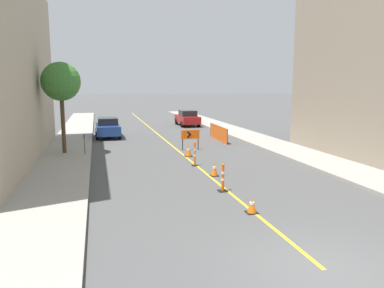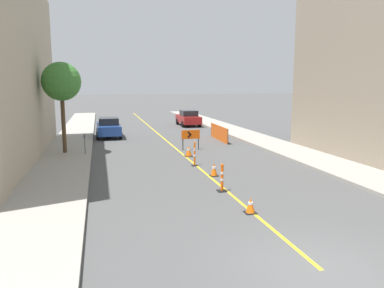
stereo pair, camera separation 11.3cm
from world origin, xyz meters
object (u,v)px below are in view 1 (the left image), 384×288
delineator_post_rear (195,155)px  arrow_barricade_primary (190,135)px  street_tree_left_near (61,82)px  delineator_post_front (223,179)px  traffic_cone_second (214,169)px  traffic_cone_nearest (252,205)px  parked_car_curb_near (108,127)px  parked_car_curb_mid (187,118)px  parking_meter_near_curb (84,140)px  traffic_cone_third (189,151)px

delineator_post_rear → arrow_barricade_primary: size_ratio=0.98×
delineator_post_rear → street_tree_left_near: 9.18m
delineator_post_front → traffic_cone_second: bearing=80.0°
traffic_cone_nearest → parked_car_curb_near: size_ratio=0.12×
traffic_cone_nearest → delineator_post_rear: 7.49m
delineator_post_rear → delineator_post_front: bearing=-91.2°
delineator_post_front → arrow_barricade_primary: (1.04, 9.56, 0.46)m
parked_car_curb_mid → parking_meter_near_curb: parked_car_curb_mid is taller
parked_car_curb_near → arrow_barricade_primary: bearing=-56.4°
traffic_cone_second → traffic_cone_third: (-0.04, 4.94, 0.00)m
street_tree_left_near → delineator_post_rear: bearing=-34.9°
traffic_cone_second → street_tree_left_near: (-7.20, 7.13, 4.04)m
arrow_barricade_primary → parked_car_curb_mid: size_ratio=0.30×
traffic_cone_second → parked_car_curb_mid: parked_car_curb_mid is taller
delineator_post_front → street_tree_left_near: (-6.76, 9.62, 3.87)m
parked_car_curb_near → parked_car_curb_mid: same height
traffic_cone_nearest → delineator_post_rear: bearing=90.1°
arrow_barricade_primary → street_tree_left_near: (-7.80, 0.06, 3.40)m
delineator_post_front → delineator_post_rear: 4.83m
parked_car_curb_mid → parking_meter_near_curb: bearing=-123.5°
traffic_cone_nearest → street_tree_left_near: (-6.87, 12.27, 4.09)m
traffic_cone_second → street_tree_left_near: bearing=135.3°
parked_car_curb_mid → street_tree_left_near: 17.94m
traffic_cone_nearest → traffic_cone_third: (0.29, 10.09, 0.06)m
traffic_cone_second → arrow_barricade_primary: bearing=85.1°
delineator_post_rear → parking_meter_near_curb: parking_meter_near_curb is taller
traffic_cone_nearest → street_tree_left_near: size_ratio=0.10×
traffic_cone_third → delineator_post_rear: bearing=-96.5°
arrow_barricade_primary → traffic_cone_third: bearing=-110.3°
traffic_cone_nearest → traffic_cone_second: bearing=86.3°
arrow_barricade_primary → parked_car_curb_near: bearing=121.2°
delineator_post_rear → parked_car_curb_mid: size_ratio=0.30×
arrow_barricade_primary → parking_meter_near_curb: 6.65m
traffic_cone_third → delineator_post_rear: size_ratio=0.50×
traffic_cone_third → street_tree_left_near: bearing=163.0°
traffic_cone_nearest → parked_car_curb_mid: (4.06, 26.05, 0.54)m
traffic_cone_nearest → traffic_cone_third: traffic_cone_third is taller
traffic_cone_third → street_tree_left_near: (-7.16, 2.19, 4.04)m
traffic_cone_second → parking_meter_near_curb: size_ratio=0.51×
traffic_cone_nearest → arrow_barricade_primary: (0.93, 12.21, 0.69)m
delineator_post_rear → parked_car_curb_mid: 19.00m
parking_meter_near_curb → street_tree_left_near: (-1.20, 0.84, 3.32)m
street_tree_left_near → arrow_barricade_primary: bearing=-0.4°
traffic_cone_third → parked_car_curb_mid: size_ratio=0.15×
traffic_cone_third → parked_car_curb_near: parked_car_curb_near is taller
traffic_cone_nearest → parked_car_curb_mid: bearing=81.1°
delineator_post_front → street_tree_left_near: bearing=125.1°
arrow_barricade_primary → parked_car_curb_mid: bearing=73.7°
arrow_barricade_primary → parked_car_curb_mid: (3.13, 13.83, -0.15)m
delineator_post_rear → arrow_barricade_primary: 4.83m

